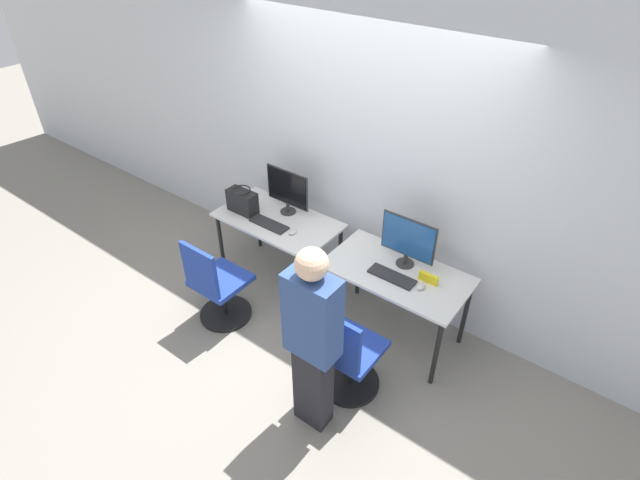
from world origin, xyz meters
TOP-DOWN VIEW (x-y plane):
  - ground_plane at (0.00, 0.00)m, footprint 20.00×20.00m
  - wall_back at (0.00, 0.77)m, footprint 12.00×0.05m
  - desk_left at (-0.64, 0.32)m, footprint 1.18×0.65m
  - monitor_left at (-0.64, 0.48)m, footprint 0.48×0.15m
  - keyboard_left at (-0.64, 0.20)m, footprint 0.39×0.13m
  - mouse_left at (-0.38, 0.23)m, footprint 0.06×0.09m
  - office_chair_left at (-0.70, -0.45)m, footprint 0.48×0.48m
  - desk_right at (0.64, 0.32)m, footprint 1.18×0.65m
  - monitor_right at (0.64, 0.45)m, footprint 0.48×0.15m
  - keyboard_right at (0.64, 0.23)m, footprint 0.39×0.13m
  - mouse_right at (0.89, 0.26)m, footprint 0.06×0.09m
  - office_chair_right at (0.66, -0.41)m, footprint 0.48×0.48m
  - person_right at (0.62, -0.78)m, footprint 0.36×0.21m
  - handbag at (-1.00, 0.23)m, footprint 0.30×0.18m
  - placard_right at (0.90, 0.36)m, footprint 0.16×0.03m

SIDE VIEW (x-z plane):
  - ground_plane at x=0.00m, z-range 0.00..0.00m
  - office_chair_left at x=-0.70m, z-range -0.08..0.81m
  - office_chair_right at x=0.66m, z-range -0.08..0.81m
  - desk_left at x=-0.64m, z-range 0.28..0.99m
  - desk_right at x=0.64m, z-range 0.28..0.99m
  - keyboard_left at x=-0.64m, z-range 0.71..0.73m
  - keyboard_right at x=0.64m, z-range 0.71..0.73m
  - mouse_left at x=-0.38m, z-range 0.71..0.75m
  - mouse_right at x=0.89m, z-range 0.71..0.75m
  - placard_right at x=0.90m, z-range 0.71..0.79m
  - handbag at x=-1.00m, z-range 0.71..0.95m
  - person_right at x=0.62m, z-range 0.07..1.66m
  - monitor_left at x=-0.64m, z-range 0.74..1.18m
  - monitor_right at x=0.64m, z-range 0.74..1.18m
  - wall_back at x=0.00m, z-range 0.00..2.80m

